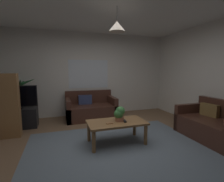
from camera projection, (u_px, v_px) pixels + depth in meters
floor at (117, 147)px, 3.19m from camera, size 5.16×5.01×0.02m
rug at (120, 151)px, 3.00m from camera, size 3.36×2.76×0.01m
wall_back at (91, 74)px, 5.41m from camera, size 5.28×0.06×2.64m
wall_right at (223, 76)px, 3.82m from camera, size 0.06×5.01×2.64m
ceiling at (117, 1)px, 2.85m from camera, size 5.16×5.01×0.02m
window_pane at (89, 74)px, 5.35m from camera, size 1.28×0.01×0.91m
couch_under_window at (91, 109)px, 5.02m from camera, size 1.46×0.85×0.82m
couch_right_side at (213, 126)px, 3.54m from camera, size 0.85×1.37×0.82m
coffee_table at (117, 125)px, 3.31m from camera, size 1.16×0.62×0.45m
book_on_table_0 at (110, 123)px, 3.18m from camera, size 0.13×0.08×0.02m
remote_on_table_0 at (125, 121)px, 3.31m from camera, size 0.08×0.17×0.02m
potted_plant_on_table at (119, 114)px, 3.33m from camera, size 0.23×0.20×0.30m
tv_stand at (18, 118)px, 4.19m from camera, size 0.90×0.44×0.50m
tv at (17, 97)px, 4.10m from camera, size 0.95×0.16×0.58m
potted_palm_corner at (20, 103)px, 4.63m from camera, size 0.83×0.72×1.31m
bookshelf_corner at (1, 106)px, 3.52m from camera, size 0.70×0.31×1.40m
pendant_lamp at (117, 26)px, 3.07m from camera, size 0.32×0.32×0.46m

